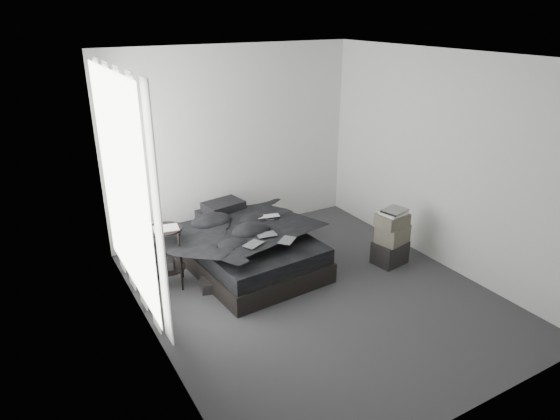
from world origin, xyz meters
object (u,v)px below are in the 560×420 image
laptop (269,213)px  box_lower (390,252)px  bed (249,259)px  side_stand (168,257)px

laptop → box_lower: bearing=-19.2°
bed → side_stand: (-0.99, 0.09, 0.24)m
side_stand → box_lower: side_stand is taller
bed → box_lower: (1.61, -0.77, 0.03)m
laptop → box_lower: laptop is taller
bed → side_stand: side_stand is taller
bed → laptop: size_ratio=6.24×
laptop → side_stand: side_stand is taller
bed → box_lower: box_lower is taller
bed → side_stand: size_ratio=2.47×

